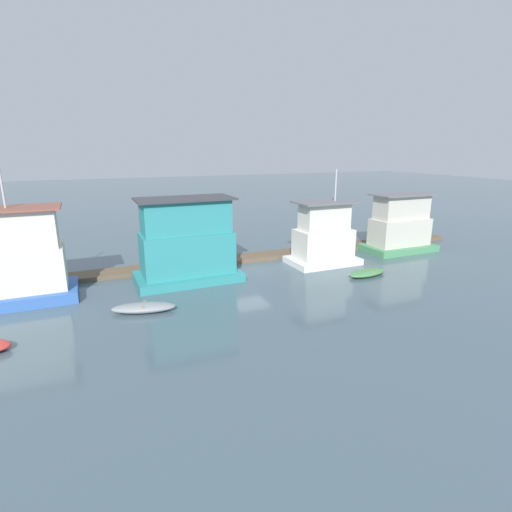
{
  "coord_description": "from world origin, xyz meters",
  "views": [
    {
      "loc": [
        -10.66,
        -25.47,
        8.65
      ],
      "look_at": [
        0.0,
        -1.0,
        1.4
      ],
      "focal_mm": 28.0,
      "sensor_mm": 36.0,
      "label": 1
    }
  ],
  "objects_px": {
    "houseboat_white": "(323,238)",
    "mooring_post_far_right": "(183,260)",
    "dinghy_grey": "(144,308)",
    "houseboat_green": "(400,226)",
    "dinghy_green": "(367,273)",
    "houseboat_blue": "(10,262)",
    "houseboat_teal": "(187,244)"
  },
  "relations": [
    {
      "from": "houseboat_blue",
      "to": "houseboat_teal",
      "type": "height_order",
      "value": "houseboat_blue"
    },
    {
      "from": "houseboat_teal",
      "to": "dinghy_green",
      "type": "xyz_separation_m",
      "value": [
        11.73,
        -4.04,
        -2.33
      ]
    },
    {
      "from": "houseboat_white",
      "to": "dinghy_green",
      "type": "bearing_deg",
      "value": -73.13
    },
    {
      "from": "houseboat_green",
      "to": "dinghy_green",
      "type": "xyz_separation_m",
      "value": [
        -7.01,
        -4.66,
        -1.93
      ]
    },
    {
      "from": "houseboat_teal",
      "to": "dinghy_green",
      "type": "bearing_deg",
      "value": -19.01
    },
    {
      "from": "houseboat_green",
      "to": "houseboat_teal",
      "type": "bearing_deg",
      "value": -178.1
    },
    {
      "from": "houseboat_teal",
      "to": "dinghy_green",
      "type": "relative_size",
      "value": 2.06
    },
    {
      "from": "houseboat_blue",
      "to": "mooring_post_far_right",
      "type": "height_order",
      "value": "houseboat_blue"
    },
    {
      "from": "houseboat_blue",
      "to": "houseboat_teal",
      "type": "relative_size",
      "value": 1.1
    },
    {
      "from": "houseboat_teal",
      "to": "mooring_post_far_right",
      "type": "xyz_separation_m",
      "value": [
        0.16,
        1.94,
        -1.65
      ]
    },
    {
      "from": "dinghy_grey",
      "to": "mooring_post_far_right",
      "type": "height_order",
      "value": "mooring_post_far_right"
    },
    {
      "from": "houseboat_white",
      "to": "houseboat_green",
      "type": "bearing_deg",
      "value": 5.29
    },
    {
      "from": "dinghy_grey",
      "to": "dinghy_green",
      "type": "bearing_deg",
      "value": 1.25
    },
    {
      "from": "houseboat_white",
      "to": "dinghy_green",
      "type": "xyz_separation_m",
      "value": [
        1.18,
        -3.9,
        -1.82
      ]
    },
    {
      "from": "houseboat_blue",
      "to": "houseboat_white",
      "type": "distance_m",
      "value": 20.71
    },
    {
      "from": "houseboat_blue",
      "to": "dinghy_green",
      "type": "height_order",
      "value": "houseboat_blue"
    },
    {
      "from": "dinghy_green",
      "to": "houseboat_teal",
      "type": "bearing_deg",
      "value": 160.99
    },
    {
      "from": "houseboat_teal",
      "to": "dinghy_grey",
      "type": "distance_m",
      "value": 6.1
    },
    {
      "from": "houseboat_blue",
      "to": "houseboat_green",
      "type": "bearing_deg",
      "value": 0.92
    },
    {
      "from": "houseboat_white",
      "to": "houseboat_green",
      "type": "xyz_separation_m",
      "value": [
        8.2,
        0.76,
        0.11
      ]
    },
    {
      "from": "dinghy_grey",
      "to": "mooring_post_far_right",
      "type": "distance_m",
      "value": 7.37
    },
    {
      "from": "houseboat_green",
      "to": "mooring_post_far_right",
      "type": "height_order",
      "value": "houseboat_green"
    },
    {
      "from": "houseboat_white",
      "to": "houseboat_green",
      "type": "height_order",
      "value": "houseboat_white"
    },
    {
      "from": "houseboat_white",
      "to": "mooring_post_far_right",
      "type": "relative_size",
      "value": 3.97
    },
    {
      "from": "houseboat_teal",
      "to": "houseboat_green",
      "type": "height_order",
      "value": "houseboat_teal"
    },
    {
      "from": "houseboat_teal",
      "to": "houseboat_green",
      "type": "xyz_separation_m",
      "value": [
        18.74,
        0.62,
        -0.4
      ]
    },
    {
      "from": "houseboat_teal",
      "to": "dinghy_grey",
      "type": "xyz_separation_m",
      "value": [
        -3.58,
        -4.37,
        -2.29
      ]
    },
    {
      "from": "dinghy_grey",
      "to": "dinghy_green",
      "type": "distance_m",
      "value": 15.31
    },
    {
      "from": "dinghy_green",
      "to": "houseboat_green",
      "type": "bearing_deg",
      "value": 33.61
    },
    {
      "from": "mooring_post_far_right",
      "to": "dinghy_grey",
      "type": "bearing_deg",
      "value": -120.61
    },
    {
      "from": "houseboat_blue",
      "to": "mooring_post_far_right",
      "type": "distance_m",
      "value": 10.58
    },
    {
      "from": "houseboat_green",
      "to": "dinghy_green",
      "type": "height_order",
      "value": "houseboat_green"
    }
  ]
}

